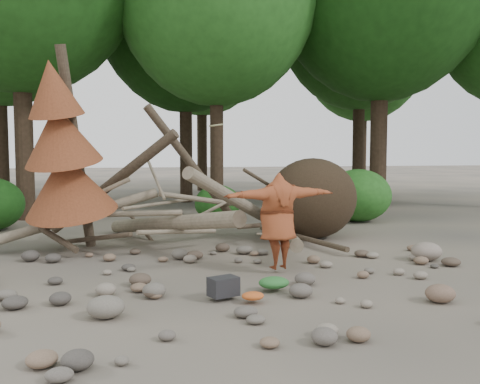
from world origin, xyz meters
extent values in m
plane|color=#514C44|center=(0.00, 0.00, 0.00)|extent=(120.00, 120.00, 0.00)
ellipsoid|color=#332619|center=(2.60, 4.30, 0.99)|extent=(2.20, 1.87, 1.98)
cylinder|color=gray|center=(-1.00, 3.70, 0.55)|extent=(2.61, 5.11, 1.08)
cylinder|color=gray|center=(0.80, 4.20, 0.90)|extent=(3.18, 3.71, 1.90)
cylinder|color=brown|center=(-2.20, 4.60, 1.40)|extent=(3.08, 1.91, 2.49)
cylinder|color=gray|center=(1.60, 3.50, 0.35)|extent=(1.13, 4.98, 0.43)
cylinder|color=brown|center=(-0.30, 4.80, 1.80)|extent=(2.39, 1.03, 2.89)
cylinder|color=gray|center=(-3.00, 4.00, 0.70)|extent=(3.71, 0.86, 1.20)
cylinder|color=#4C3F30|center=(-2.50, 3.50, 0.30)|extent=(1.52, 1.70, 0.49)
cylinder|color=gray|center=(0.20, 4.40, 0.80)|extent=(1.57, 0.85, 0.69)
cylinder|color=#4C3F30|center=(1.80, 4.90, 1.20)|extent=(1.92, 1.25, 1.10)
cylinder|color=gray|center=(-1.20, 4.20, 1.50)|extent=(0.37, 1.42, 0.85)
cylinder|color=#4C3F30|center=(2.20, 3.20, 0.15)|extent=(0.79, 2.54, 0.12)
cylinder|color=gray|center=(-0.80, 3.10, 0.45)|extent=(1.78, 1.11, 0.29)
cylinder|color=#4C3F30|center=(-2.90, 3.80, 2.20)|extent=(0.67, 1.13, 4.35)
cone|color=brown|center=(-3.06, 3.49, 1.50)|extent=(2.06, 2.13, 1.86)
cone|color=brown|center=(-3.16, 3.28, 2.50)|extent=(1.71, 1.78, 1.65)
cone|color=brown|center=(-3.26, 3.09, 3.40)|extent=(1.23, 1.30, 1.41)
cylinder|color=#38281C|center=(-5.00, 9.50, 4.48)|extent=(0.56, 0.56, 8.96)
cylinder|color=#38281C|center=(1.00, 9.20, 3.57)|extent=(0.44, 0.44, 7.14)
cylinder|color=#38281C|center=(7.00, 9.80, 4.72)|extent=(0.60, 0.60, 9.45)
cylinder|color=#38281C|center=(-6.50, 13.50, 3.78)|extent=(0.42, 0.42, 7.56)
cylinder|color=#38281C|center=(0.50, 14.20, 4.27)|extent=(0.52, 0.52, 8.54)
cylinder|color=#38281C|center=(8.00, 13.80, 4.06)|extent=(0.50, 0.50, 8.12)
ellipsoid|color=#205A1A|center=(8.00, 13.80, 8.35)|extent=(7.42, 7.42, 8.91)
cylinder|color=#38281C|center=(2.00, 20.50, 4.38)|extent=(0.54, 0.54, 8.75)
ellipsoid|color=#296B21|center=(2.00, 20.50, 9.00)|extent=(8.00, 8.00, 10.00)
cylinder|color=#38281C|center=(11.00, 20.00, 3.92)|extent=(0.46, 0.46, 7.84)
ellipsoid|color=#205A1A|center=(11.00, 20.00, 8.06)|extent=(7.17, 7.17, 8.60)
ellipsoid|color=#205A1A|center=(0.80, 7.80, 0.56)|extent=(1.40, 1.40, 1.12)
ellipsoid|color=#296B21|center=(5.00, 7.00, 0.80)|extent=(2.00, 2.00, 1.60)
imported|color=brown|center=(0.77, 0.88, 0.93)|extent=(2.16, 0.92, 1.70)
cylinder|color=#898656|center=(-0.32, 0.98, 2.60)|extent=(0.27, 0.27, 0.07)
cube|color=black|center=(-0.47, -0.62, 0.14)|extent=(0.48, 0.41, 0.28)
ellipsoid|color=#2A692D|center=(0.37, -0.33, 0.09)|extent=(0.48, 0.40, 0.18)
ellipsoid|color=#C25421|center=(-0.09, -0.89, 0.06)|extent=(0.32, 0.26, 0.12)
ellipsoid|color=slate|center=(-2.11, -1.15, 0.15)|extent=(0.49, 0.44, 0.29)
ellipsoid|color=#7A5E4C|center=(2.55, -1.37, 0.13)|extent=(0.43, 0.39, 0.26)
ellipsoid|color=gray|center=(3.92, 1.31, 0.18)|extent=(0.61, 0.55, 0.37)
camera|label=1|loc=(-1.75, -8.13, 2.17)|focal=40.00mm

